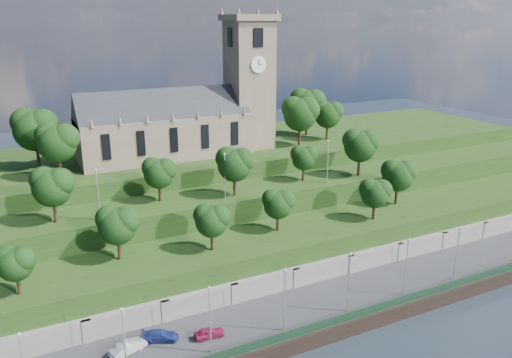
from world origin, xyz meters
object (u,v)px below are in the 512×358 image
car_left (209,333)px  car_middle (128,347)px  car_right (160,336)px  church (188,116)px

car_left → car_middle: bearing=86.1°
car_left → car_middle: car_middle is taller
car_middle → car_right: (4.13, 0.65, -0.09)m
car_left → car_middle: 9.96m
car_middle → car_left: bearing=-119.2°
car_left → car_right: (-5.72, 2.14, 0.02)m
car_left → car_middle: (-9.84, 1.49, 0.10)m
car_middle → car_right: 4.18m
church → car_middle: 48.94m
church → car_middle: (-21.76, -39.13, -19.77)m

